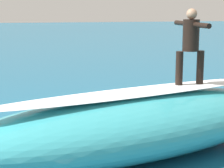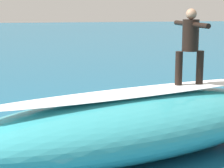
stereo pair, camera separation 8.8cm
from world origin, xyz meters
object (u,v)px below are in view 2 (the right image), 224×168
object	(u,v)px
surfer_riding	(190,41)
surfboard_paddling	(54,112)
surfer_paddling	(58,106)
surfboard_riding	(189,86)

from	to	relation	value
surfer_riding	surfboard_paddling	distance (m)	4.93
surfer_paddling	surfboard_riding	bearing A→B (deg)	97.42
surfboard_paddling	surfboard_riding	bearing A→B (deg)	99.18
surfboard_riding	surfboard_paddling	bearing A→B (deg)	-53.41
surfer_riding	surfboard_riding	bearing A→B (deg)	84.58
surfboard_riding	surfboard_paddling	xyz separation A→B (m)	(2.91, -3.23, -1.33)
surfboard_riding	surfer_riding	world-z (taller)	surfer_riding
surfer_riding	surfer_paddling	size ratio (longest dim) A/B	1.05
surfer_riding	surfer_paddling	bearing A→B (deg)	-55.17
surfboard_paddling	surfer_paddling	size ratio (longest dim) A/B	1.46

